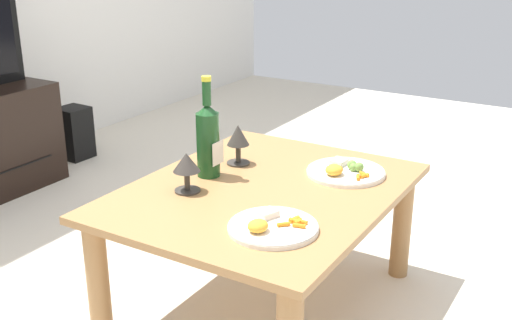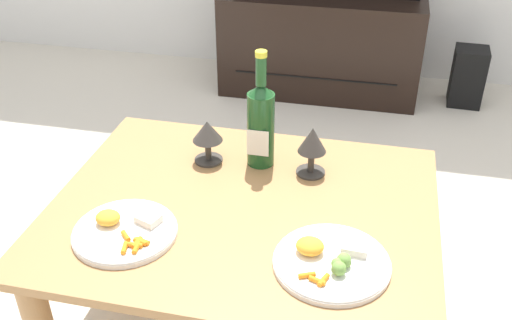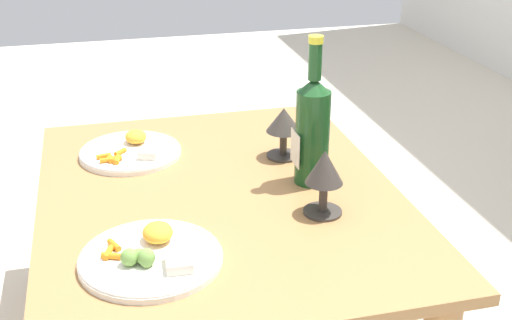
{
  "view_description": "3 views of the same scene",
  "coord_description": "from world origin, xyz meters",
  "px_view_note": "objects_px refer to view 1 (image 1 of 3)",
  "views": [
    {
      "loc": [
        -1.63,
        -0.96,
        1.21
      ],
      "look_at": [
        0.01,
        0.04,
        0.52
      ],
      "focal_mm": 44.06,
      "sensor_mm": 36.0,
      "label": 1
    },
    {
      "loc": [
        0.3,
        -1.2,
        1.34
      ],
      "look_at": [
        0.02,
        0.06,
        0.54
      ],
      "focal_mm": 40.87,
      "sensor_mm": 36.0,
      "label": 2
    },
    {
      "loc": [
        1.33,
        -0.24,
        1.13
      ],
      "look_at": [
        0.03,
        0.08,
        0.52
      ],
      "focal_mm": 46.73,
      "sensor_mm": 36.0,
      "label": 3
    }
  ],
  "objects_px": {
    "floor_speaker": "(74,133)",
    "dinner_plate_right": "(345,171)",
    "wine_bottle": "(208,138)",
    "goblet_left": "(187,165)",
    "dinner_plate_left": "(272,226)",
    "dining_table": "(264,209)",
    "goblet_right": "(238,138)"
  },
  "relations": [
    {
      "from": "wine_bottle",
      "to": "floor_speaker",
      "type": "bearing_deg",
      "value": 62.98
    },
    {
      "from": "floor_speaker",
      "to": "dinner_plate_left",
      "type": "relative_size",
      "value": 1.16
    },
    {
      "from": "dining_table",
      "to": "dinner_plate_right",
      "type": "height_order",
      "value": "dinner_plate_right"
    },
    {
      "from": "floor_speaker",
      "to": "dinner_plate_left",
      "type": "height_order",
      "value": "dinner_plate_left"
    },
    {
      "from": "dining_table",
      "to": "floor_speaker",
      "type": "xyz_separation_m",
      "value": [
        0.75,
        1.7,
        -0.21
      ]
    },
    {
      "from": "floor_speaker",
      "to": "dining_table",
      "type": "bearing_deg",
      "value": -111.6
    },
    {
      "from": "goblet_left",
      "to": "dinner_plate_right",
      "type": "height_order",
      "value": "goblet_left"
    },
    {
      "from": "floor_speaker",
      "to": "wine_bottle",
      "type": "height_order",
      "value": "wine_bottle"
    },
    {
      "from": "dinner_plate_left",
      "to": "dinner_plate_right",
      "type": "bearing_deg",
      "value": -0.09
    },
    {
      "from": "dining_table",
      "to": "wine_bottle",
      "type": "distance_m",
      "value": 0.3
    },
    {
      "from": "wine_bottle",
      "to": "dinner_plate_left",
      "type": "xyz_separation_m",
      "value": [
        -0.25,
        -0.4,
        -0.13
      ]
    },
    {
      "from": "goblet_left",
      "to": "dinner_plate_left",
      "type": "bearing_deg",
      "value": -105.34
    },
    {
      "from": "floor_speaker",
      "to": "dinner_plate_right",
      "type": "bearing_deg",
      "value": -102.65
    },
    {
      "from": "dining_table",
      "to": "goblet_left",
      "type": "bearing_deg",
      "value": 127.87
    },
    {
      "from": "goblet_left",
      "to": "wine_bottle",
      "type": "bearing_deg",
      "value": 8.64
    },
    {
      "from": "dinner_plate_right",
      "to": "floor_speaker",
      "type": "bearing_deg",
      "value": 74.99
    },
    {
      "from": "goblet_right",
      "to": "dinner_plate_left",
      "type": "bearing_deg",
      "value": -137.37
    },
    {
      "from": "dining_table",
      "to": "dinner_plate_right",
      "type": "xyz_separation_m",
      "value": [
        0.25,
        -0.18,
        0.09
      ]
    },
    {
      "from": "floor_speaker",
      "to": "wine_bottle",
      "type": "xyz_separation_m",
      "value": [
        -0.75,
        -1.48,
        0.42
      ]
    },
    {
      "from": "goblet_right",
      "to": "dinner_plate_right",
      "type": "distance_m",
      "value": 0.4
    },
    {
      "from": "wine_bottle",
      "to": "dinner_plate_left",
      "type": "relative_size",
      "value": 1.35
    },
    {
      "from": "floor_speaker",
      "to": "goblet_right",
      "type": "height_order",
      "value": "goblet_right"
    },
    {
      "from": "dining_table",
      "to": "wine_bottle",
      "type": "xyz_separation_m",
      "value": [
        -0.0,
        0.22,
        0.21
      ]
    },
    {
      "from": "wine_bottle",
      "to": "goblet_left",
      "type": "relative_size",
      "value": 2.65
    },
    {
      "from": "goblet_left",
      "to": "dinner_plate_right",
      "type": "bearing_deg",
      "value": -42.85
    },
    {
      "from": "goblet_left",
      "to": "dining_table",
      "type": "bearing_deg",
      "value": -52.13
    },
    {
      "from": "wine_bottle",
      "to": "dinner_plate_right",
      "type": "bearing_deg",
      "value": -57.63
    },
    {
      "from": "wine_bottle",
      "to": "goblet_left",
      "type": "distance_m",
      "value": 0.16
    },
    {
      "from": "dining_table",
      "to": "wine_bottle",
      "type": "height_order",
      "value": "wine_bottle"
    },
    {
      "from": "wine_bottle",
      "to": "dinner_plate_left",
      "type": "bearing_deg",
      "value": -122.65
    },
    {
      "from": "goblet_right",
      "to": "dinner_plate_right",
      "type": "xyz_separation_m",
      "value": [
        0.1,
        -0.37,
        -0.09
      ]
    },
    {
      "from": "dining_table",
      "to": "goblet_right",
      "type": "distance_m",
      "value": 0.3
    }
  ]
}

